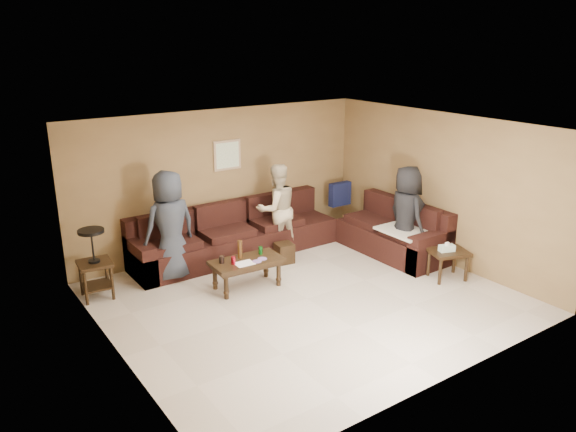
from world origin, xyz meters
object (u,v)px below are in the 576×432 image
Objects in this scene: end_table_left at (94,262)px; person_middle at (277,209)px; waste_bin at (284,253)px; person_left at (170,226)px; coffee_table at (246,264)px; sectional_sofa at (293,238)px; side_table_right at (448,254)px; person_right at (406,215)px.

person_middle is at bearing 0.56° from end_table_left.
waste_bin is 2.00m from person_left.
coffee_table is 1.61m from person_middle.
person_middle is (1.21, 0.98, 0.41)m from coffee_table.
sectional_sofa is 13.85× the size of waste_bin.
side_table_right is (2.76, -1.52, 0.02)m from coffee_table.
coffee_table is at bearing -153.20° from sectional_sofa.
side_table_right is 0.44× the size of person_middle.
sectional_sofa is 6.72× the size of side_table_right.
end_table_left is 4.96m from person_right.
waste_bin is 0.19× the size of person_left.
person_right reaches higher than sectional_sofa.
person_right reaches higher than side_table_right.
sectional_sofa reaches higher than coffee_table.
side_table_right is at bearing -28.82° from coffee_table.
waste_bin is at bearing 130.73° from side_table_right.
person_left is 1.99m from person_middle.
person_middle is at bearing 39.14° from coffee_table.
person_middle is at bearing 70.03° from waste_bin.
person_left is at bearing 6.37° from person_middle.
person_left reaches higher than coffee_table.
person_right reaches higher than person_middle.
waste_bin is at bearing 159.32° from person_left.
end_table_left is at bearing 171.32° from waste_bin.
person_middle is 0.96× the size of person_right.
side_table_right is 4.35m from person_left.
coffee_table is 1.60× the size of side_table_right.
person_middle is (1.99, 0.02, -0.08)m from person_left.
person_right is at bearing 149.53° from person_left.
waste_bin is at bearing 75.78° from person_middle.
person_right reaches higher than coffee_table.
sectional_sofa is at bearing 118.11° from person_middle.
end_table_left is at bearing 154.30° from coffee_table.
side_table_right is 2.06× the size of waste_bin.
person_middle is (-1.55, 2.50, 0.39)m from side_table_right.
end_table_left is at bearing 152.46° from side_table_right.
person_middle is 2.21m from person_right.
waste_bin is at bearing -8.68° from end_table_left.
person_left is at bearing 172.30° from sectional_sofa.
person_left is at bearing 76.26° from person_right.
side_table_right is at bearing 138.83° from person_left.
end_table_left is at bearing 82.02° from person_right.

